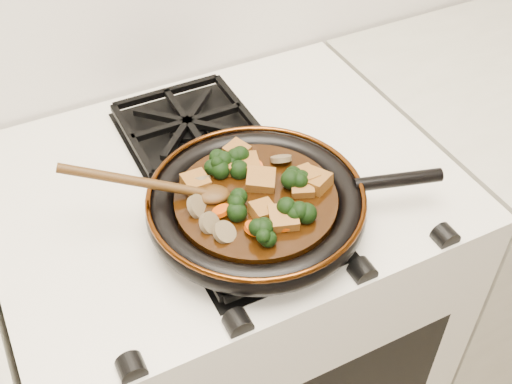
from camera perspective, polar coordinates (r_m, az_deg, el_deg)
name	(u,v)px	position (r m, az deg, el deg)	size (l,w,h in m)	color
stove	(228,330)	(1.43, -2.50, -12.20)	(0.76, 0.60, 0.90)	silver
burner_grate_front	(257,227)	(0.98, 0.12, -3.13)	(0.23, 0.23, 0.03)	black
burner_grate_back	(188,126)	(1.17, -6.09, 5.87)	(0.23, 0.23, 0.03)	black
skillet	(257,204)	(0.97, 0.13, -1.09)	(0.45, 0.33, 0.05)	black
braising_sauce	(256,202)	(0.97, 0.00, -0.89)	(0.25, 0.25, 0.02)	black
tofu_cube_0	(303,178)	(0.98, 4.23, 1.24)	(0.04, 0.04, 0.02)	brown
tofu_cube_1	(263,211)	(0.93, 0.63, -1.71)	(0.03, 0.03, 0.02)	brown
tofu_cube_2	(225,166)	(1.00, -2.77, 2.34)	(0.04, 0.04, 0.02)	brown
tofu_cube_3	(246,164)	(1.00, -0.90, 2.46)	(0.04, 0.04, 0.02)	brown
tofu_cube_4	(261,181)	(0.98, 0.40, 1.01)	(0.04, 0.04, 0.02)	brown
tofu_cube_5	(283,219)	(0.92, 2.45, -2.40)	(0.04, 0.04, 0.02)	brown
tofu_cube_6	(315,181)	(0.98, 5.30, 0.95)	(0.04, 0.04, 0.02)	brown
tofu_cube_7	(302,188)	(0.97, 4.15, 0.33)	(0.03, 0.03, 0.02)	brown
tofu_cube_8	(196,183)	(0.98, -5.38, 0.82)	(0.04, 0.04, 0.02)	brown
tofu_cube_9	(237,151)	(1.03, -1.71, 3.63)	(0.03, 0.03, 0.02)	brown
broccoli_floret_0	(238,206)	(0.93, -1.62, -1.29)	(0.06, 0.06, 0.05)	black
broccoli_floret_1	(217,167)	(1.00, -3.48, 2.20)	(0.06, 0.06, 0.05)	black
broccoli_floret_2	(294,182)	(0.97, 3.38, 0.90)	(0.06, 0.06, 0.05)	black
broccoli_floret_3	(298,214)	(0.92, 3.74, -1.97)	(0.06, 0.06, 0.05)	black
broccoli_floret_4	(262,236)	(0.89, 0.56, -3.90)	(0.06, 0.06, 0.05)	black
broccoli_floret_5	(239,165)	(1.00, -1.54, 2.46)	(0.06, 0.06, 0.05)	black
carrot_coin_0	(284,224)	(0.92, 2.54, -2.86)	(0.03, 0.03, 0.01)	#C03F05
carrot_coin_1	(254,168)	(1.00, -0.17, 2.15)	(0.03, 0.03, 0.01)	#C03F05
carrot_coin_2	(255,228)	(0.91, -0.09, -3.25)	(0.03, 0.03, 0.01)	#C03F05
carrot_coin_3	(221,211)	(0.94, -3.11, -1.68)	(0.03, 0.03, 0.01)	#C03F05
mushroom_slice_0	(198,207)	(0.94, -5.20, -1.32)	(0.04, 0.04, 0.01)	brown
mushroom_slice_1	(210,223)	(0.92, -4.14, -2.80)	(0.03, 0.03, 0.01)	brown
mushroom_slice_2	(281,159)	(1.02, 2.24, 2.97)	(0.03, 0.03, 0.01)	brown
mushroom_slice_3	(225,232)	(0.90, -2.81, -3.60)	(0.03, 0.03, 0.01)	brown
mushroom_slice_4	(201,180)	(0.98, -4.92, 1.05)	(0.03, 0.03, 0.01)	brown
wooden_spoon	(170,187)	(0.95, -7.66, 0.43)	(0.14, 0.09, 0.23)	#40260D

